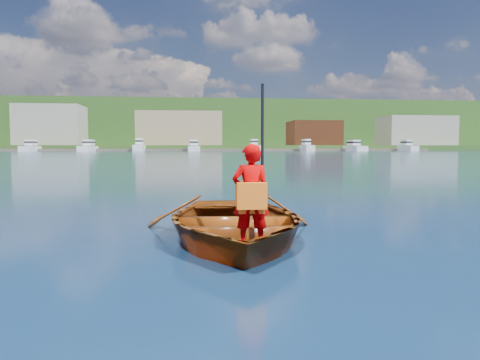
{
  "coord_description": "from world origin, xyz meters",
  "views": [
    {
      "loc": [
        -1.43,
        -7.12,
        1.25
      ],
      "look_at": [
        -0.75,
        -0.91,
        0.81
      ],
      "focal_mm": 35.0,
      "sensor_mm": 36.0,
      "label": 1
    }
  ],
  "objects": [
    {
      "name": "waterfront_buildings",
      "position": [
        -7.74,
        165.0,
        7.74
      ],
      "size": [
        202.0,
        16.0,
        14.0
      ],
      "color": "brown",
      "rests_on": "ground"
    },
    {
      "name": "dock",
      "position": [
        1.23,
        148.0,
        0.4
      ],
      "size": [
        160.05,
        7.4,
        0.8
      ],
      "color": "brown",
      "rests_on": "ground"
    },
    {
      "name": "marina_yachts",
      "position": [
        0.27,
        143.32,
        1.37
      ],
      "size": [
        141.98,
        13.71,
        4.28
      ],
      "color": "white",
      "rests_on": "ground"
    },
    {
      "name": "shoreline",
      "position": [
        0.0,
        236.61,
        10.32
      ],
      "size": [
        400.0,
        140.0,
        22.0
      ],
      "color": "#32521D",
      "rests_on": "ground"
    },
    {
      "name": "child_paddler",
      "position": [
        -0.72,
        -1.81,
        0.7
      ],
      "size": [
        0.44,
        0.34,
        1.89
      ],
      "color": "#C60001",
      "rests_on": "ground"
    },
    {
      "name": "rowboat",
      "position": [
        -0.85,
        -0.91,
        0.24
      ],
      "size": [
        2.78,
        3.81,
        0.77
      ],
      "color": "brown",
      "rests_on": "ground"
    },
    {
      "name": "hillside_trees",
      "position": [
        6.66,
        238.82,
        18.13
      ],
      "size": [
        298.23,
        78.44,
        22.62
      ],
      "color": "#382314",
      "rests_on": "ground"
    },
    {
      "name": "ground",
      "position": [
        0.0,
        0.0,
        0.0
      ],
      "size": [
        600.0,
        600.0,
        0.0
      ],
      "color": "#0F2743",
      "rests_on": "ground"
    }
  ]
}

